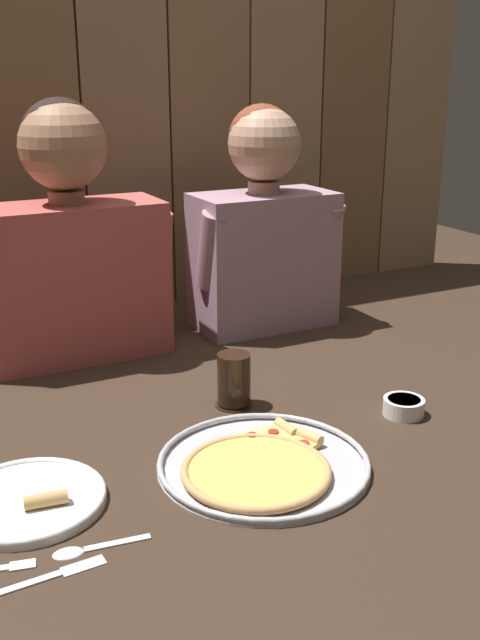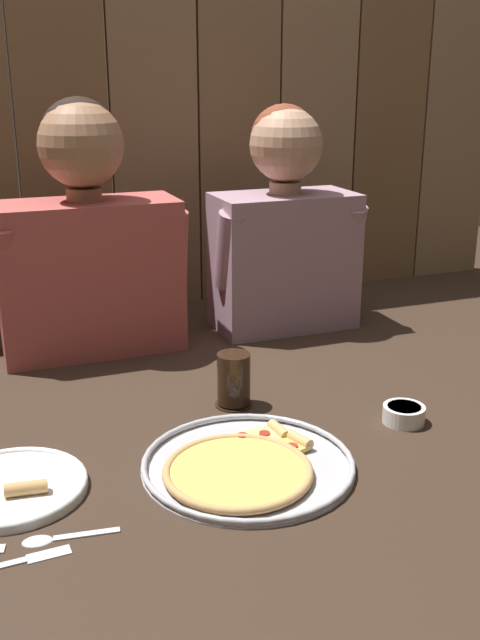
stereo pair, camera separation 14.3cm
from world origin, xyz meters
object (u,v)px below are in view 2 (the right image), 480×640
at_px(dinner_plate, 11,487).
at_px(drinking_glass, 234,380).
at_px(pizza_tray, 245,466).
at_px(dipping_bowl, 404,413).
at_px(diner_left, 87,238).
at_px(diner_right, 285,227).

xyz_separation_m(dinner_plate, drinking_glass, (0.45, 0.18, 0.04)).
relative_size(pizza_tray, dipping_bowl, 4.51).
bearing_deg(pizza_tray, dipping_bowl, 9.93).
bearing_deg(dinner_plate, drinking_glass, 21.88).
xyz_separation_m(drinking_glass, dipping_bowl, (0.28, -0.19, -0.04)).
distance_m(pizza_tray, diner_left, 0.73).
height_order(dinner_plate, dipping_bowl, same).
height_order(drinking_glass, diner_right, diner_right).
relative_size(pizza_tray, diner_right, 0.64).
bearing_deg(dipping_bowl, diner_left, 128.19).
distance_m(dinner_plate, diner_left, 0.70).
bearing_deg(diner_right, drinking_glass, -125.04).
xyz_separation_m(pizza_tray, diner_left, (-0.13, 0.67, 0.26)).
bearing_deg(pizza_tray, diner_right, 61.24).
bearing_deg(dipping_bowl, pizza_tray, -170.07).
bearing_deg(dipping_bowl, drinking_glass, 145.57).
xyz_separation_m(dinner_plate, diner_left, (0.24, 0.60, 0.27)).
height_order(pizza_tray, diner_left, diner_left).
xyz_separation_m(pizza_tray, diner_right, (0.37, 0.67, 0.25)).
bearing_deg(dipping_bowl, dinner_plate, 179.21).
relative_size(dipping_bowl, diner_right, 0.14).
bearing_deg(pizza_tray, dinner_plate, 169.23).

